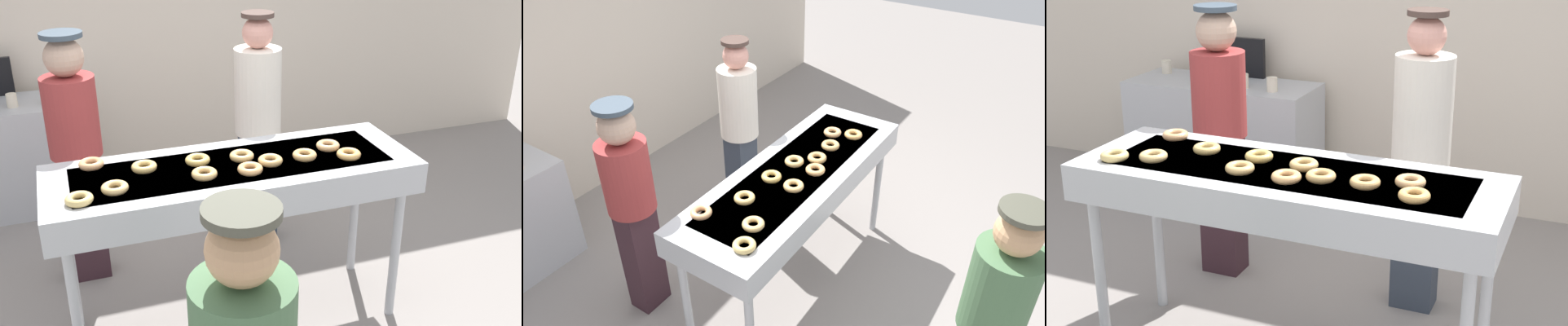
% 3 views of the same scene
% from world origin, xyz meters
% --- Properties ---
extents(back_wall, '(8.00, 0.12, 2.94)m').
position_xyz_m(back_wall, '(0.00, 2.42, 1.47)').
color(back_wall, beige).
rests_on(back_wall, ground).
extents(fryer_conveyor, '(2.03, 0.68, 1.05)m').
position_xyz_m(fryer_conveyor, '(0.00, 0.00, 0.95)').
color(fryer_conveyor, '#B7BABF').
rests_on(fryer_conveyor, ground).
extents(glazed_donut_0, '(0.18, 0.18, 0.04)m').
position_xyz_m(glazed_donut_0, '(-0.73, 0.22, 1.07)').
color(glazed_donut_0, '#EFAA6E').
rests_on(glazed_donut_0, fryer_conveyor).
extents(glazed_donut_1, '(0.16, 0.16, 0.04)m').
position_xyz_m(glazed_donut_1, '(0.19, -0.06, 1.07)').
color(glazed_donut_1, '#E0A961').
rests_on(glazed_donut_1, fryer_conveyor).
extents(glazed_donut_2, '(0.16, 0.16, 0.04)m').
position_xyz_m(glazed_donut_2, '(0.06, -0.13, 1.07)').
color(glazed_donut_2, '#EEAC68').
rests_on(glazed_donut_2, fryer_conveyor).
extents(glazed_donut_3, '(0.17, 0.17, 0.04)m').
position_xyz_m(glazed_donut_3, '(-0.65, -0.11, 1.07)').
color(glazed_donut_3, '#E4B870').
rests_on(glazed_donut_3, fryer_conveyor).
extents(glazed_donut_4, '(0.18, 0.18, 0.04)m').
position_xyz_m(glazed_donut_4, '(-0.19, -0.10, 1.07)').
color(glazed_donut_4, '#EAB56A').
rests_on(glazed_donut_4, fryer_conveyor).
extents(glazed_donut_5, '(0.19, 0.19, 0.04)m').
position_xyz_m(glazed_donut_5, '(0.40, -0.05, 1.07)').
color(glazed_donut_5, '#E6AD65').
rests_on(glazed_donut_5, fryer_conveyor).
extents(glazed_donut_6, '(0.17, 0.17, 0.04)m').
position_xyz_m(glazed_donut_6, '(0.58, 0.03, 1.07)').
color(glazed_donut_6, '#E7AC6F').
rests_on(glazed_donut_6, fryer_conveyor).
extents(glazed_donut_7, '(0.19, 0.19, 0.04)m').
position_xyz_m(glazed_donut_7, '(-0.82, -0.18, 1.07)').
color(glazed_donut_7, '#DCBA6D').
rests_on(glazed_donut_7, fryer_conveyor).
extents(glazed_donut_8, '(0.15, 0.15, 0.04)m').
position_xyz_m(glazed_donut_8, '(-0.47, 0.09, 1.07)').
color(glazed_donut_8, '#E1B666').
rests_on(glazed_donut_8, fryer_conveyor).
extents(glazed_donut_9, '(0.14, 0.14, 0.04)m').
position_xyz_m(glazed_donut_9, '(-0.18, 0.08, 1.07)').
color(glazed_donut_9, '#E0B55C').
rests_on(glazed_donut_9, fryer_conveyor).
extents(glazed_donut_10, '(0.18, 0.18, 0.04)m').
position_xyz_m(glazed_donut_10, '(0.07, 0.05, 1.07)').
color(glazed_donut_10, '#E4B368').
rests_on(glazed_donut_10, fryer_conveyor).
extents(glazed_donut_11, '(0.15, 0.15, 0.04)m').
position_xyz_m(glazed_donut_11, '(0.64, -0.12, 1.07)').
color(glazed_donut_11, '#EDAE5D').
rests_on(glazed_donut_11, fryer_conveyor).
extents(worker_baker, '(0.32, 0.32, 1.67)m').
position_xyz_m(worker_baker, '(-0.79, 0.79, 0.95)').
color(worker_baker, '#361F26').
rests_on(worker_baker, ground).
extents(worker_assistant, '(0.32, 0.32, 1.70)m').
position_xyz_m(worker_assistant, '(0.43, 0.83, 0.95)').
color(worker_assistant, '#323A48').
rests_on(worker_assistant, ground).
extents(prep_counter, '(1.47, 0.58, 0.90)m').
position_xyz_m(prep_counter, '(-1.42, 1.97, 0.45)').
color(prep_counter, '#B7BABF').
rests_on(prep_counter, ground).
extents(paper_cup_0, '(0.08, 0.08, 0.10)m').
position_xyz_m(paper_cup_0, '(-1.99, 2.08, 0.95)').
color(paper_cup_0, beige).
rests_on(paper_cup_0, prep_counter).
extents(paper_cup_1, '(0.08, 0.08, 0.10)m').
position_xyz_m(paper_cup_1, '(-0.94, 1.85, 0.95)').
color(paper_cup_1, beige).
rests_on(paper_cup_1, prep_counter).
extents(paper_cup_2, '(0.08, 0.08, 0.10)m').
position_xyz_m(paper_cup_2, '(-1.19, 1.87, 0.95)').
color(paper_cup_2, beige).
rests_on(paper_cup_2, prep_counter).
extents(menu_display, '(0.49, 0.04, 0.31)m').
position_xyz_m(menu_display, '(-1.42, 2.21, 1.06)').
color(menu_display, black).
rests_on(menu_display, prep_counter).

